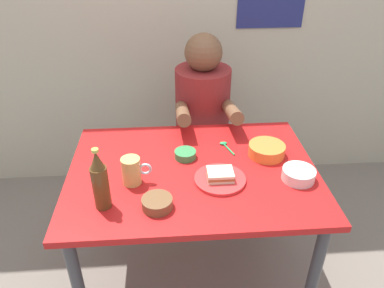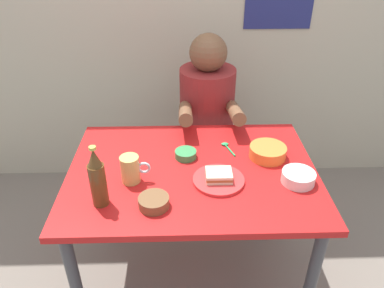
{
  "view_description": "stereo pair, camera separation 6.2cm",
  "coord_description": "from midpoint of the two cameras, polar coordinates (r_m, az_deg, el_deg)",
  "views": [
    {
      "loc": [
        -0.1,
        -1.33,
        1.7
      ],
      "look_at": [
        0.0,
        0.05,
        0.84
      ],
      "focal_mm": 34.56,
      "sensor_mm": 36.0,
      "label": 1
    },
    {
      "loc": [
        -0.04,
        -1.34,
        1.7
      ],
      "look_at": [
        0.0,
        0.05,
        0.84
      ],
      "focal_mm": 34.56,
      "sensor_mm": 36.0,
      "label": 2
    }
  ],
  "objects": [
    {
      "name": "condiment_bowl_brown",
      "position": [
        1.44,
        -6.65,
        -8.99
      ],
      "size": [
        0.12,
        0.12,
        0.04
      ],
      "color": "brown",
      "rests_on": "dining_table"
    },
    {
      "name": "beer_bottle",
      "position": [
        1.43,
        -15.23,
        -5.61
      ],
      "size": [
        0.06,
        0.06,
        0.26
      ],
      "color": "#593819",
      "rests_on": "dining_table"
    },
    {
      "name": "dip_bowl_green",
      "position": [
        1.71,
        -2.08,
        -1.56
      ],
      "size": [
        0.1,
        0.1,
        0.03
      ],
      "color": "#388C4C",
      "rests_on": "dining_table"
    },
    {
      "name": "rice_bowl_white",
      "position": [
        1.63,
        15.08,
        -4.5
      ],
      "size": [
        0.14,
        0.14,
        0.05
      ],
      "color": "silver",
      "rests_on": "dining_table"
    },
    {
      "name": "sandwich",
      "position": [
        1.56,
        3.23,
        -4.73
      ],
      "size": [
        0.11,
        0.09,
        0.04
      ],
      "color": "beige",
      "rests_on": "plate_orange"
    },
    {
      "name": "dining_table",
      "position": [
        1.7,
        -0.93,
        -6.43
      ],
      "size": [
        1.1,
        0.8,
        0.74
      ],
      "color": "red",
      "rests_on": "ground"
    },
    {
      "name": "plate_orange",
      "position": [
        1.58,
        3.2,
        -5.46
      ],
      "size": [
        0.22,
        0.22,
        0.01
      ],
      "primitive_type": "cylinder",
      "color": "red",
      "rests_on": "dining_table"
    },
    {
      "name": "beer_mug",
      "position": [
        1.56,
        -10.38,
        -4.1
      ],
      "size": [
        0.13,
        0.08,
        0.12
      ],
      "color": "#D1BC66",
      "rests_on": "dining_table"
    },
    {
      "name": "stool",
      "position": [
        2.39,
        0.76,
        -2.6
      ],
      "size": [
        0.34,
        0.34,
        0.45
      ],
      "color": "#4C4C51",
      "rests_on": "ground"
    },
    {
      "name": "person_seated",
      "position": [
        2.17,
        0.86,
        6.33
      ],
      "size": [
        0.33,
        0.56,
        0.72
      ],
      "color": "maroon",
      "rests_on": "stool"
    },
    {
      "name": "ground_plane",
      "position": [
        2.17,
        -0.77,
        -19.99
      ],
      "size": [
        6.0,
        6.0,
        0.0
      ],
      "primitive_type": "plane",
      "color": "slate"
    },
    {
      "name": "soup_bowl_orange",
      "position": [
        1.75,
        10.45,
        -0.86
      ],
      "size": [
        0.17,
        0.17,
        0.05
      ],
      "color": "orange",
      "rests_on": "dining_table"
    },
    {
      "name": "spoon",
      "position": [
        1.81,
        4.2,
        -0.26
      ],
      "size": [
        0.06,
        0.12,
        0.01
      ],
      "color": "#26A559",
      "rests_on": "dining_table"
    }
  ]
}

